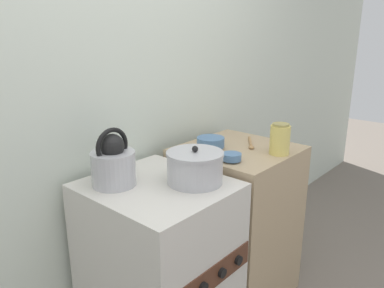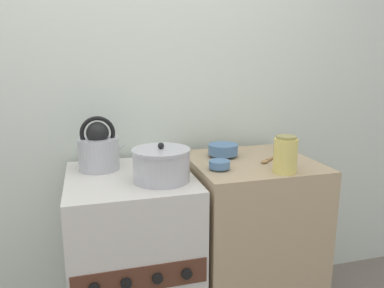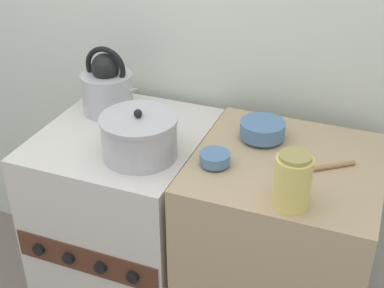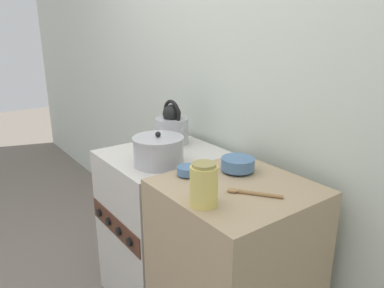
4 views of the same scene
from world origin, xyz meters
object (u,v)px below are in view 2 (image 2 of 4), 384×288
Objects in this scene: kettle at (99,149)px; small_ceramic_bowl at (219,165)px; storage_jar at (285,155)px; enamel_bowl at (223,150)px; stove at (133,263)px; cooking_pot at (161,165)px.

small_ceramic_bowl is at bearing -26.59° from kettle.
kettle is 1.58× the size of storage_jar.
kettle is 0.62m from enamel_bowl.
stove is 9.30× the size of small_ceramic_bowl.
small_ceramic_bowl is 0.58× the size of storage_jar.
kettle is (-0.13, 0.14, 0.55)m from stove.
enamel_bowl is (0.36, 0.20, -0.00)m from cooking_pot.
kettle is at bearing 153.41° from small_ceramic_bowl.
cooking_pot is at bearing -151.02° from enamel_bowl.
stove is at bearing -47.56° from kettle.
kettle is 0.59m from small_ceramic_bowl.
kettle is at bearing 154.33° from storage_jar.
stove is 0.90m from storage_jar.
enamel_bowl is (0.62, -0.05, -0.03)m from kettle.
storage_jar is at bearing -23.83° from small_ceramic_bowl.
enamel_bowl is 0.37m from storage_jar.
cooking_pot is (0.26, -0.25, -0.03)m from kettle.
kettle reaches higher than stove.
cooking_pot is 0.27m from small_ceramic_bowl.
storage_jar is (0.79, -0.38, 0.01)m from kettle.
stove is 5.89× the size of enamel_bowl.
stove is 0.72m from enamel_bowl.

